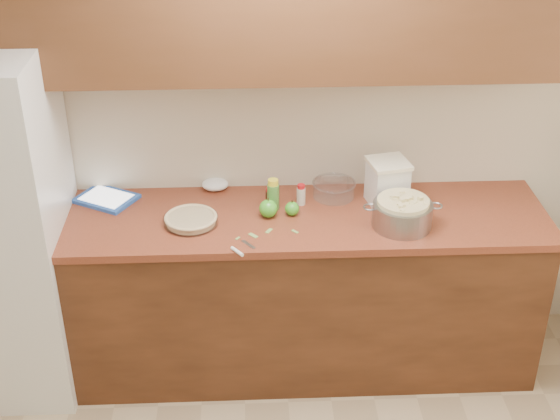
{
  "coord_description": "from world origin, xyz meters",
  "views": [
    {
      "loc": [
        -0.18,
        -1.9,
        2.86
      ],
      "look_at": [
        -0.03,
        1.43,
        0.98
      ],
      "focal_mm": 50.0,
      "sensor_mm": 36.0,
      "label": 1
    }
  ],
  "objects_px": {
    "colander": "(402,213)",
    "tablet": "(106,199)",
    "pie": "(191,219)",
    "flour_canister": "(387,182)"
  },
  "relations": [
    {
      "from": "colander",
      "to": "tablet",
      "type": "xyz_separation_m",
      "value": [
        -1.48,
        0.33,
        -0.06
      ]
    },
    {
      "from": "pie",
      "to": "tablet",
      "type": "xyz_separation_m",
      "value": [
        -0.45,
        0.26,
        -0.01
      ]
    },
    {
      "from": "flour_canister",
      "to": "tablet",
      "type": "distance_m",
      "value": 1.45
    },
    {
      "from": "colander",
      "to": "tablet",
      "type": "height_order",
      "value": "colander"
    },
    {
      "from": "pie",
      "to": "flour_canister",
      "type": "height_order",
      "value": "flour_canister"
    },
    {
      "from": "pie",
      "to": "flour_canister",
      "type": "relative_size",
      "value": 1.13
    },
    {
      "from": "colander",
      "to": "flour_canister",
      "type": "relative_size",
      "value": 1.63
    },
    {
      "from": "colander",
      "to": "flour_canister",
      "type": "xyz_separation_m",
      "value": [
        -0.04,
        0.23,
        0.05
      ]
    },
    {
      "from": "colander",
      "to": "flour_canister",
      "type": "height_order",
      "value": "flour_canister"
    },
    {
      "from": "pie",
      "to": "colander",
      "type": "distance_m",
      "value": 1.03
    }
  ]
}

